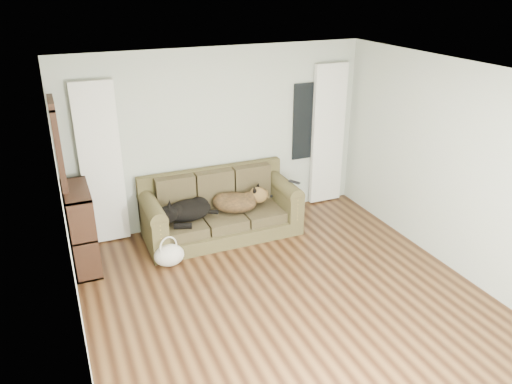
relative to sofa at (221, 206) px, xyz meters
name	(u,v)px	position (x,y,z in m)	size (l,w,h in m)	color
floor	(294,307)	(0.17, -1.97, -0.45)	(5.00, 5.00, 0.00)	#321B0E
ceiling	(303,78)	(0.17, -1.97, 2.15)	(5.00, 5.00, 0.00)	white
wall_back	(219,138)	(0.17, 0.53, 0.85)	(4.50, 0.04, 2.60)	#ABB9A3
wall_left	(70,246)	(-2.08, -1.97, 0.85)	(0.04, 5.00, 2.60)	#ABB9A3
wall_right	(464,173)	(2.42, -1.97, 0.85)	(0.04, 5.00, 2.60)	#ABB9A3
curtain_left	(101,165)	(-1.53, 0.45, 0.70)	(0.55, 0.08, 2.25)	white
curtain_right	(328,135)	(1.97, 0.45, 0.70)	(0.55, 0.08, 2.25)	white
window_pane	(308,121)	(1.62, 0.50, 0.95)	(0.50, 0.03, 1.20)	black
door_casing	(65,187)	(-2.03, 0.07, 0.60)	(0.07, 0.60, 2.10)	black
sofa	(221,206)	(0.00, 0.00, 0.00)	(2.19, 0.95, 0.90)	#352A1A
dog_black_lab	(186,211)	(-0.52, -0.02, 0.03)	(0.66, 0.46, 0.28)	black
dog_shepherd	(237,201)	(0.24, -0.01, 0.04)	(0.67, 0.47, 0.30)	black
tv_remote	(294,182)	(1.06, -0.20, 0.28)	(0.05, 0.18, 0.02)	black
tote_bag	(169,254)	(-0.91, -0.53, -0.29)	(0.40, 0.31, 0.29)	beige
bookshelf	(81,231)	(-1.92, -0.10, 0.05)	(0.32, 0.86, 1.08)	black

